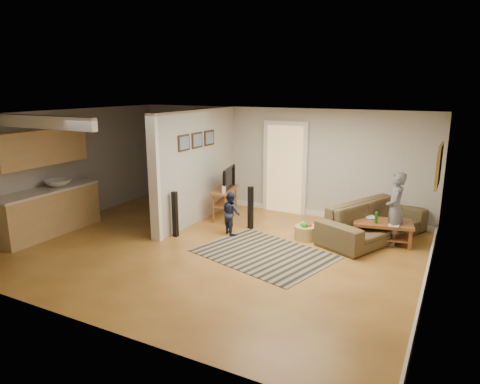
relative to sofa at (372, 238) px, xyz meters
The scene contains 11 objects.
ground 3.27m from the sofa, 142.67° to the right, with size 7.50×7.50×0.00m, color brown.
room_shell 4.24m from the sofa, 157.00° to the right, with size 7.54×6.02×2.52m.
area_rug 2.39m from the sofa, 132.34° to the right, with size 2.34×1.71×0.01m, color black.
sofa is the anchor object (origin of this frame).
coffee_table 0.43m from the sofa, 34.96° to the right, with size 1.21×0.86×0.65m.
tv_console 3.40m from the sofa, behind, with size 0.66×1.16×0.94m.
speaker_left 4.02m from the sofa, 154.36° to the right, with size 0.09×0.09×0.94m, color black.
speaker_right 2.57m from the sofa, 166.67° to the right, with size 0.09×0.09×0.93m, color black.
toy_basket 1.38m from the sofa, 150.48° to the right, with size 0.43×0.43×0.38m.
child 0.43m from the sofa, 21.54° to the right, with size 0.52×0.34×1.43m, color slate.
toddler 2.88m from the sofa, 158.62° to the right, with size 0.43×0.34×0.89m, color #1D243E.
Camera 1 is at (3.99, -6.48, 2.98)m, focal length 32.00 mm.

